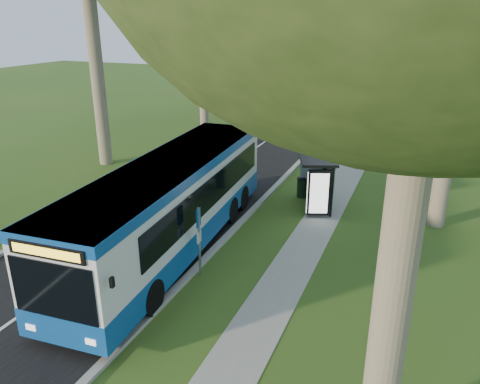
# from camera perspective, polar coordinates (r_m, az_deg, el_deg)

# --- Properties ---
(ground) EXTENTS (120.00, 120.00, 0.00)m
(ground) POSITION_cam_1_polar(r_m,az_deg,el_deg) (16.99, -3.83, -7.84)
(ground) COLOR #2F5219
(ground) RESTS_ON ground
(road) EXTENTS (7.00, 100.00, 0.02)m
(road) POSITION_cam_1_polar(r_m,az_deg,el_deg) (26.74, -1.30, 3.08)
(road) COLOR black
(road) RESTS_ON ground
(kerb_east) EXTENTS (0.25, 100.00, 0.12)m
(kerb_east) POSITION_cam_1_polar(r_m,az_deg,el_deg) (25.60, 5.92, 2.27)
(kerb_east) COLOR #9E9B93
(kerb_east) RESTS_ON ground
(kerb_west) EXTENTS (0.25, 100.00, 0.12)m
(kerb_west) POSITION_cam_1_polar(r_m,az_deg,el_deg) (28.24, -7.85, 3.96)
(kerb_west) COLOR #9E9B93
(kerb_west) RESTS_ON ground
(centre_line) EXTENTS (0.12, 100.00, 0.00)m
(centre_line) POSITION_cam_1_polar(r_m,az_deg,el_deg) (26.73, -1.30, 3.10)
(centre_line) COLOR white
(centre_line) RESTS_ON road
(footpath) EXTENTS (1.50, 100.00, 0.02)m
(footpath) POSITION_cam_1_polar(r_m,az_deg,el_deg) (25.00, 12.52, 1.31)
(footpath) COLOR gray
(footpath) RESTS_ON ground
(bus) EXTENTS (3.42, 12.77, 3.35)m
(bus) POSITION_cam_1_polar(r_m,az_deg,el_deg) (16.95, -8.31, -1.61)
(bus) COLOR white
(bus) RESTS_ON ground
(bus_stop_sign) EXTENTS (0.10, 0.34, 2.43)m
(bus_stop_sign) POSITION_cam_1_polar(r_m,az_deg,el_deg) (15.17, -5.03, -5.11)
(bus_stop_sign) COLOR gray
(bus_stop_sign) RESTS_ON ground
(bus_shelter) EXTENTS (2.38, 3.13, 2.38)m
(bus_shelter) POSITION_cam_1_polar(r_m,az_deg,el_deg) (20.52, 9.34, 2.15)
(bus_shelter) COLOR black
(bus_shelter) RESTS_ON ground
(litter_bin) EXTENTS (0.54, 0.54, 0.94)m
(litter_bin) POSITION_cam_1_polar(r_m,az_deg,el_deg) (22.37, 7.60, 0.57)
(litter_bin) COLOR black
(litter_bin) RESTS_ON ground
(car_white) EXTENTS (2.93, 4.49, 1.42)m
(car_white) POSITION_cam_1_polar(r_m,az_deg,el_deg) (41.30, 0.19, 10.40)
(car_white) COLOR silver
(car_white) RESTS_ON ground
(car_silver) EXTENTS (3.05, 4.75, 1.48)m
(car_silver) POSITION_cam_1_polar(r_m,az_deg,el_deg) (50.79, 4.65, 12.31)
(car_silver) COLOR #A6A9AE
(car_silver) RESTS_ON ground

